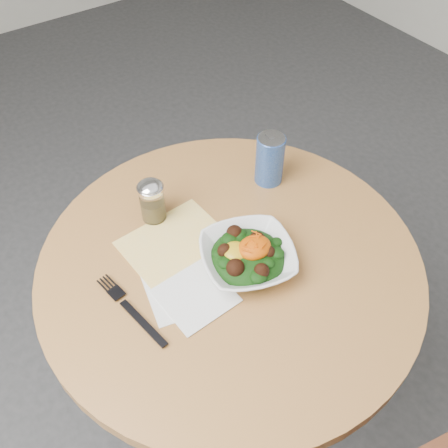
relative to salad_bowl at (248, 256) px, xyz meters
name	(u,v)px	position (x,y,z in m)	size (l,w,h in m)	color
ground	(228,393)	(-0.02, 0.04, -0.78)	(6.00, 6.00, 0.00)	#313134
table	(229,305)	(-0.02, 0.04, -0.23)	(0.90, 0.90, 0.75)	black
cloth_napkin	(179,246)	(-0.10, 0.14, -0.03)	(0.24, 0.22, 0.00)	#FAB00D
paper_napkins	(188,293)	(-0.16, 0.01, -0.03)	(0.18, 0.20, 0.00)	silver
salad_bowl	(248,256)	(0.00, 0.00, 0.00)	(0.27, 0.27, 0.08)	white
fork	(129,308)	(-0.28, 0.05, -0.02)	(0.05, 0.23, 0.00)	black
spice_shaker	(152,201)	(-0.10, 0.25, 0.03)	(0.06, 0.06, 0.12)	silver
beverage_can	(270,159)	(0.22, 0.20, 0.04)	(0.07, 0.07, 0.14)	#0D3196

